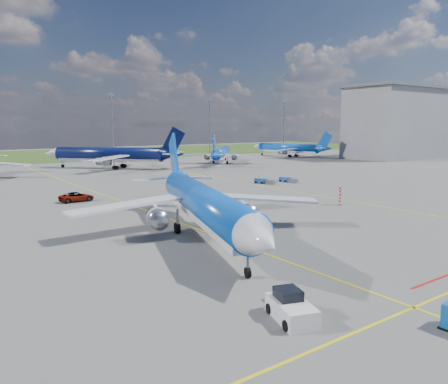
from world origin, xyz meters
TOP-DOWN VIEW (x-y plane):
  - ground at (0.00, 0.00)m, footprint 400.00×400.00m
  - taxiway_lines at (0.17, 27.70)m, footprint 60.25×160.00m
  - floodlight_masts at (10.00, 110.00)m, footprint 202.20×0.50m
  - terminal_building at (120.00, 60.00)m, footprint 42.00×22.00m
  - warning_post at (26.00, 8.00)m, footprint 0.50×0.50m
  - bg_jet_n at (18.24, 82.71)m, footprint 53.85×54.12m
  - bg_jet_ne at (54.01, 79.24)m, footprint 43.83×44.37m
  - bg_jet_ene at (91.29, 87.71)m, footprint 35.51×41.90m
  - main_airliner at (-1.20, 3.86)m, footprint 42.29×48.44m
  - pushback_tug at (-7.94, -16.45)m, footprint 3.12×5.48m
  - service_car_b at (-5.78, 34.30)m, footprint 5.66×3.08m
  - service_car_c at (17.72, 34.14)m, footprint 2.01×4.07m
  - baggage_tug_w at (32.61, 33.34)m, footprint 2.51×4.66m
  - baggage_tug_e at (38.45, 32.39)m, footprint 1.42×4.47m

SIDE VIEW (x-z plane):
  - ground at x=0.00m, z-range 0.00..0.00m
  - bg_jet_n at x=18.24m, z-range -5.68..5.68m
  - bg_jet_ne at x=54.01m, z-range -4.64..4.64m
  - bg_jet_ene at x=91.29m, z-range -4.77..4.77m
  - main_airliner at x=-1.20m, z-range -5.33..5.33m
  - taxiway_lines at x=0.17m, z-range 0.00..0.02m
  - baggage_tug_e at x=38.45m, z-range -0.03..0.96m
  - baggage_tug_w at x=32.61m, z-range -0.03..0.98m
  - service_car_c at x=17.72m, z-range 0.00..1.14m
  - pushback_tug at x=-7.94m, z-range -0.18..1.65m
  - service_car_b at x=-5.78m, z-range 0.00..1.51m
  - warning_post at x=26.00m, z-range 0.00..3.00m
  - floodlight_masts at x=10.00m, z-range 1.21..23.91m
  - terminal_building at x=120.00m, z-range 0.07..26.07m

